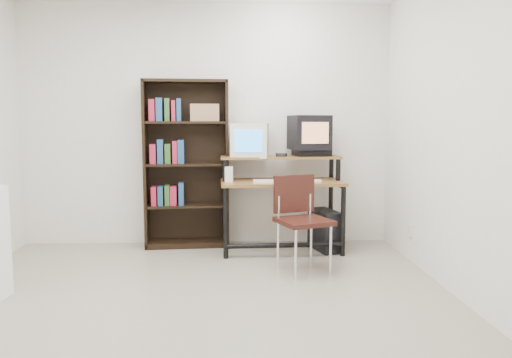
{
  "coord_description": "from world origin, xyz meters",
  "views": [
    {
      "loc": [
        0.29,
        -3.5,
        1.34
      ],
      "look_at": [
        0.5,
        1.1,
        0.81
      ],
      "focal_mm": 35.0,
      "sensor_mm": 36.0,
      "label": 1
    }
  ],
  "objects_px": {
    "crt_tv": "(309,132)",
    "pc_tower": "(325,230)",
    "school_chair": "(300,212)",
    "bookshelf": "(186,162)",
    "computer_desk": "(281,184)",
    "crt_monitor": "(250,140)"
  },
  "relations": [
    {
      "from": "school_chair",
      "to": "pc_tower",
      "type": "bearing_deg",
      "value": 41.8
    },
    {
      "from": "crt_tv",
      "to": "bookshelf",
      "type": "height_order",
      "value": "bookshelf"
    },
    {
      "from": "crt_monitor",
      "to": "pc_tower",
      "type": "relative_size",
      "value": 0.95
    },
    {
      "from": "crt_monitor",
      "to": "bookshelf",
      "type": "distance_m",
      "value": 0.73
    },
    {
      "from": "bookshelf",
      "to": "computer_desk",
      "type": "bearing_deg",
      "value": -17.21
    },
    {
      "from": "school_chair",
      "to": "crt_monitor",
      "type": "bearing_deg",
      "value": 96.74
    },
    {
      "from": "computer_desk",
      "to": "school_chair",
      "type": "xyz_separation_m",
      "value": [
        0.1,
        -0.71,
        -0.17
      ]
    },
    {
      "from": "crt_monitor",
      "to": "pc_tower",
      "type": "bearing_deg",
      "value": -1.34
    },
    {
      "from": "crt_tv",
      "to": "pc_tower",
      "type": "height_order",
      "value": "crt_tv"
    },
    {
      "from": "crt_tv",
      "to": "school_chair",
      "type": "height_order",
      "value": "crt_tv"
    },
    {
      "from": "crt_monitor",
      "to": "pc_tower",
      "type": "height_order",
      "value": "crt_monitor"
    },
    {
      "from": "school_chair",
      "to": "bookshelf",
      "type": "distance_m",
      "value": 1.51
    },
    {
      "from": "crt_tv",
      "to": "pc_tower",
      "type": "bearing_deg",
      "value": -52.02
    },
    {
      "from": "computer_desk",
      "to": "crt_monitor",
      "type": "height_order",
      "value": "crt_monitor"
    },
    {
      "from": "crt_monitor",
      "to": "crt_tv",
      "type": "relative_size",
      "value": 0.96
    },
    {
      "from": "computer_desk",
      "to": "school_chair",
      "type": "distance_m",
      "value": 0.74
    },
    {
      "from": "computer_desk",
      "to": "crt_monitor",
      "type": "distance_m",
      "value": 0.56
    },
    {
      "from": "computer_desk",
      "to": "bookshelf",
      "type": "height_order",
      "value": "bookshelf"
    },
    {
      "from": "crt_tv",
      "to": "computer_desk",
      "type": "bearing_deg",
      "value": -169.98
    },
    {
      "from": "school_chair",
      "to": "bookshelf",
      "type": "relative_size",
      "value": 0.48
    },
    {
      "from": "computer_desk",
      "to": "bookshelf",
      "type": "bearing_deg",
      "value": 164.87
    },
    {
      "from": "bookshelf",
      "to": "crt_tv",
      "type": "bearing_deg",
      "value": -9.28
    }
  ]
}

